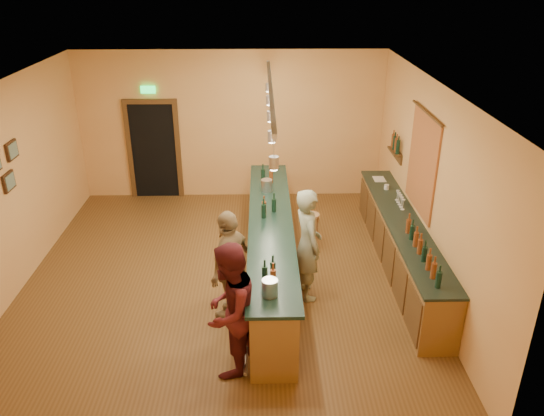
{
  "coord_description": "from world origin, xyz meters",
  "views": [
    {
      "loc": [
        0.64,
        -7.58,
        4.77
      ],
      "look_at": [
        0.8,
        0.2,
        1.17
      ],
      "focal_mm": 35.0,
      "sensor_mm": 36.0,
      "label": 1
    }
  ],
  "objects_px": {
    "back_counter": "(401,245)",
    "tasting_bar": "(271,245)",
    "customer_b": "(230,265)",
    "customer_a": "(229,311)",
    "bar_stool": "(311,221)",
    "bartender": "(308,244)"
  },
  "relations": [
    {
      "from": "bartender",
      "to": "customer_a",
      "type": "relative_size",
      "value": 1.0
    },
    {
      "from": "back_counter",
      "to": "customer_b",
      "type": "bearing_deg",
      "value": -156.12
    },
    {
      "from": "back_counter",
      "to": "bar_stool",
      "type": "height_order",
      "value": "back_counter"
    },
    {
      "from": "customer_b",
      "to": "bartender",
      "type": "bearing_deg",
      "value": 138.78
    },
    {
      "from": "customer_a",
      "to": "bar_stool",
      "type": "height_order",
      "value": "customer_a"
    },
    {
      "from": "bartender",
      "to": "bar_stool",
      "type": "height_order",
      "value": "bartender"
    },
    {
      "from": "bartender",
      "to": "customer_a",
      "type": "bearing_deg",
      "value": 131.9
    },
    {
      "from": "back_counter",
      "to": "customer_b",
      "type": "height_order",
      "value": "customer_b"
    },
    {
      "from": "tasting_bar",
      "to": "bar_stool",
      "type": "distance_m",
      "value": 1.35
    },
    {
      "from": "tasting_bar",
      "to": "bar_stool",
      "type": "xyz_separation_m",
      "value": [
        0.76,
        1.11,
        -0.13
      ]
    },
    {
      "from": "tasting_bar",
      "to": "customer_a",
      "type": "height_order",
      "value": "customer_a"
    },
    {
      "from": "customer_a",
      "to": "customer_b",
      "type": "height_order",
      "value": "customer_a"
    },
    {
      "from": "bartender",
      "to": "customer_b",
      "type": "height_order",
      "value": "bartender"
    },
    {
      "from": "tasting_bar",
      "to": "customer_b",
      "type": "height_order",
      "value": "customer_b"
    },
    {
      "from": "back_counter",
      "to": "customer_b",
      "type": "xyz_separation_m",
      "value": [
        -2.79,
        -1.23,
        0.37
      ]
    },
    {
      "from": "bar_stool",
      "to": "bartender",
      "type": "bearing_deg",
      "value": -97.28
    },
    {
      "from": "tasting_bar",
      "to": "customer_a",
      "type": "distance_m",
      "value": 2.28
    },
    {
      "from": "back_counter",
      "to": "customer_a",
      "type": "relative_size",
      "value": 2.53
    },
    {
      "from": "customer_b",
      "to": "tasting_bar",
      "type": "bearing_deg",
      "value": 174.84
    },
    {
      "from": "back_counter",
      "to": "bartender",
      "type": "xyz_separation_m",
      "value": [
        -1.64,
        -0.71,
        0.41
      ]
    },
    {
      "from": "customer_a",
      "to": "customer_b",
      "type": "xyz_separation_m",
      "value": [
        -0.05,
        1.15,
        -0.04
      ]
    },
    {
      "from": "back_counter",
      "to": "tasting_bar",
      "type": "xyz_separation_m",
      "value": [
        -2.19,
        -0.18,
        0.12
      ]
    }
  ]
}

